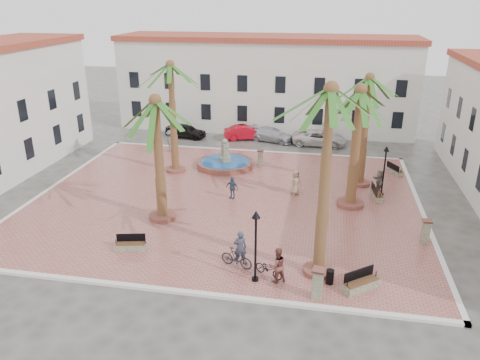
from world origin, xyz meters
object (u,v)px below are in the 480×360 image
at_px(lamppost_e, 385,162).
at_px(cyclist_b, 277,265).
at_px(palm_ne, 369,90).
at_px(pedestrian_fountain_a, 296,182).
at_px(bench_s, 131,246).
at_px(car_white, 319,138).
at_px(bench_e, 377,195).
at_px(bicycle_b, 237,258).
at_px(bollard_n, 260,158).
at_px(palm_s, 330,110).
at_px(bicycle_a, 269,269).
at_px(palm_nw, 171,76).
at_px(bench_se, 361,284).
at_px(bench_ne, 394,171).
at_px(bollard_se, 318,283).
at_px(car_red, 246,132).
at_px(pedestrian_fountain_b, 232,188).
at_px(bollard_e, 426,231).
at_px(car_black, 186,131).
at_px(cyclist_a, 240,248).
at_px(palm_sw, 156,116).
at_px(fountain, 225,163).
at_px(pedestrian_east, 379,182).
at_px(pedestrian_north, 170,141).
at_px(palm_e, 359,105).
at_px(litter_bin, 330,277).
at_px(lamppost_s, 256,234).
at_px(car_silver, 271,135).

distance_m(lamppost_e, cyclist_b, 13.49).
distance_m(palm_ne, pedestrian_fountain_a, 8.11).
height_order(bench_s, car_white, car_white).
bearing_deg(cyclist_b, palm_ne, -135.79).
xyz_separation_m(bench_e, bicycle_b, (-7.82, -10.43, 0.27)).
bearing_deg(bollard_n, palm_s, -71.20).
bearing_deg(cyclist_b, bicycle_a, -67.79).
xyz_separation_m(palm_nw, bench_se, (13.73, -13.94, -7.20)).
bearing_deg(bench_ne, bollard_se, 134.38).
bearing_deg(car_red, palm_s, -178.45).
bearing_deg(pedestrian_fountain_b, car_white, 86.42).
relative_size(lamppost_e, bicycle_a, 2.24).
relative_size(palm_ne, bicycle_a, 5.11).
bearing_deg(palm_ne, palm_s, -101.77).
bearing_deg(bollard_e, palm_ne, 110.86).
distance_m(cyclist_b, bicycle_b, 2.41).
relative_size(bench_se, bollard_n, 1.36).
height_order(bench_ne, car_black, car_black).
xyz_separation_m(bench_e, car_white, (-4.29, 12.30, 0.28)).
relative_size(palm_nw, bicycle_a, 5.41).
bearing_deg(lamppost_e, bench_ne, 73.05).
xyz_separation_m(palm_nw, bicycle_a, (9.26, -13.63, -7.06)).
distance_m(bench_s, bench_se, 12.34).
bearing_deg(bollard_se, cyclist_a, 150.43).
relative_size(car_black, car_red, 0.96).
bearing_deg(palm_s, palm_sw, 155.49).
height_order(cyclist_b, bicycle_b, cyclist_b).
bearing_deg(fountain, bollard_n, 13.61).
bearing_deg(palm_nw, car_black, 102.15).
bearing_deg(pedestrian_east, palm_nw, -107.96).
bearing_deg(bollard_e, palm_sw, 179.07).
xyz_separation_m(bench_e, cyclist_a, (-7.70, -10.08, 0.67)).
height_order(lamppost_e, pedestrian_east, lamppost_e).
bearing_deg(pedestrian_north, cyclist_b, -172.35).
height_order(fountain, cyclist_a, fountain).
relative_size(palm_e, pedestrian_north, 4.22).
bearing_deg(car_black, cyclist_a, -146.98).
bearing_deg(bench_se, lamppost_e, 41.69).
bearing_deg(cyclist_b, bollard_n, -106.24).
xyz_separation_m(bench_s, bollard_n, (5.01, 14.90, 0.45)).
distance_m(cyclist_a, car_black, 24.51).
relative_size(lamppost_e, litter_bin, 4.88).
bearing_deg(cyclist_a, lamppost_s, 110.59).
distance_m(pedestrian_fountain_b, car_black, 16.14).
distance_m(bench_s, cyclist_a, 6.22).
xyz_separation_m(palm_s, bench_se, (2.03, -1.10, -8.09)).
height_order(car_silver, car_white, car_white).
height_order(bicycle_a, car_white, car_white).
relative_size(palm_sw, car_white, 1.56).
bearing_deg(pedestrian_north, cyclist_a, -175.43).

